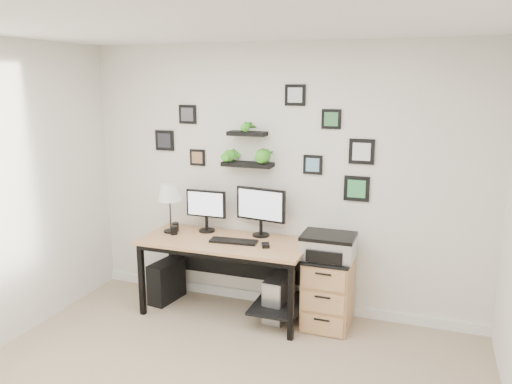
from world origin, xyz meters
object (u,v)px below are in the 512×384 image
at_px(monitor_left, 206,208).
at_px(pc_tower_black, 167,281).
at_px(pc_tower_grey, 279,297).
at_px(table_lamp, 170,194).
at_px(printer, 328,246).
at_px(desk, 230,252).
at_px(monitor_right, 261,208).
at_px(file_cabinet, 328,291).
at_px(mug, 174,230).

bearing_deg(monitor_left, pc_tower_black, -162.17).
height_order(monitor_left, pc_tower_grey, monitor_left).
bearing_deg(table_lamp, pc_tower_black, -176.16).
xyz_separation_m(monitor_left, printer, (1.27, -0.13, -0.22)).
distance_m(pc_tower_grey, printer, 0.73).
distance_m(desk, pc_tower_black, 0.84).
relative_size(monitor_left, monitor_right, 0.83).
distance_m(desk, monitor_right, 0.52).
bearing_deg(printer, monitor_left, 174.34).
distance_m(monitor_left, table_lamp, 0.39).
bearing_deg(monitor_right, printer, -13.22).
height_order(pc_tower_black, pc_tower_grey, pc_tower_grey).
xyz_separation_m(monitor_left, monitor_right, (0.57, 0.04, 0.04)).
xyz_separation_m(desk, monitor_left, (-0.32, 0.16, 0.37)).
relative_size(pc_tower_grey, printer, 0.92).
bearing_deg(table_lamp, file_cabinet, 0.80).
height_order(monitor_left, pc_tower_black, monitor_left).
relative_size(monitor_right, pc_tower_black, 1.23).
height_order(monitor_left, monitor_right, monitor_right).
distance_m(desk, table_lamp, 0.84).
bearing_deg(table_lamp, monitor_right, 10.43).
distance_m(desk, printer, 0.97).
relative_size(pc_tower_black, pc_tower_grey, 0.96).
bearing_deg(file_cabinet, printer, -113.70).
relative_size(desk, file_cabinet, 2.39).
bearing_deg(pc_tower_grey, pc_tower_black, -179.85).
distance_m(monitor_left, file_cabinet, 1.45).
relative_size(mug, printer, 0.18).
height_order(pc_tower_black, file_cabinet, file_cabinet).
bearing_deg(table_lamp, mug, -44.37).
height_order(monitor_right, table_lamp, table_lamp).
xyz_separation_m(monitor_left, pc_tower_grey, (0.81, -0.13, -0.79)).
bearing_deg(mug, monitor_right, 15.75).
bearing_deg(mug, pc_tower_black, 155.84).
bearing_deg(file_cabinet, pc_tower_grey, -177.07).
relative_size(table_lamp, pc_tower_black, 1.18).
height_order(desk, monitor_right, monitor_right).
height_order(desk, file_cabinet, desk).
height_order(mug, pc_tower_black, mug).
height_order(mug, pc_tower_grey, mug).
bearing_deg(pc_tower_grey, monitor_left, 171.00).
distance_m(monitor_left, pc_tower_grey, 1.14).
xyz_separation_m(desk, printer, (0.95, 0.04, 0.15)).
bearing_deg(pc_tower_black, monitor_right, 18.86).
bearing_deg(desk, file_cabinet, 3.45).
relative_size(table_lamp, mug, 5.88).
distance_m(file_cabinet, printer, 0.45).
distance_m(desk, mug, 0.61).
bearing_deg(monitor_left, table_lamp, -159.39).
xyz_separation_m(mug, pc_tower_black, (-0.14, 0.06, -0.58)).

